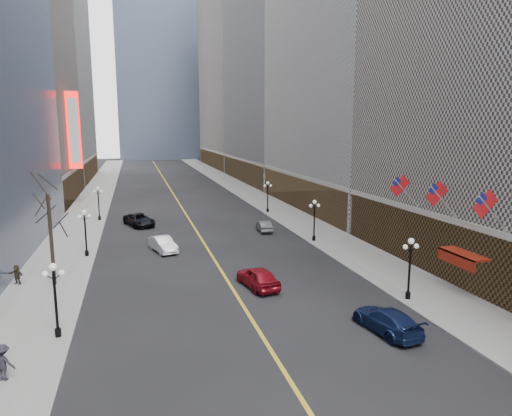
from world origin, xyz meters
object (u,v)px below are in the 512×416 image
car_nb_mid (163,244)px  car_sb_mid (258,277)px  streetlamp_east_3 (268,193)px  streetlamp_west_3 (98,200)px  streetlamp_west_2 (85,228)px  car_sb_near (387,320)px  streetlamp_east_1 (410,262)px  streetlamp_east_2 (314,216)px  car_sb_far (264,226)px  streetlamp_west_1 (55,292)px  car_nb_far (139,220)px

car_nb_mid → car_sb_mid: bearing=-79.3°
streetlamp_east_3 → streetlamp_west_3: 23.60m
streetlamp_west_2 → car_sb_near: streetlamp_west_2 is taller
streetlamp_east_1 → streetlamp_east_2: (0.00, 18.00, 0.00)m
streetlamp_east_2 → car_nb_mid: size_ratio=0.98×
car_sb_near → car_sb_far: 28.53m
streetlamp_west_1 → car_nb_mid: 19.73m
streetlamp_west_1 → streetlamp_west_3: bearing=90.0°
car_nb_mid → car_sb_near: car_nb_mid is taller
streetlamp_west_3 → car_nb_far: bearing=-41.1°
car_nb_mid → car_sb_mid: 14.26m
car_nb_far → streetlamp_east_3: bearing=-5.7°
streetlamp_east_3 → streetlamp_west_1: bearing=-123.2°
streetlamp_east_1 → streetlamp_west_2: 29.68m
streetlamp_west_1 → streetlamp_west_3: (0.00, 36.00, 0.00)m
streetlamp_west_3 → streetlamp_east_1: bearing=-56.8°
streetlamp_east_1 → car_sb_far: bearing=99.1°
streetlamp_east_1 → streetlamp_east_2: 18.00m
streetlamp_west_3 → car_sb_near: bearing=-64.3°
streetlamp_west_3 → car_sb_far: 23.00m
car_nb_mid → car_sb_mid: size_ratio=0.94×
streetlamp_west_2 → car_nb_mid: bearing=1.6°
streetlamp_east_2 → car_sb_mid: bearing=-128.1°
streetlamp_west_3 → car_nb_far: 7.13m
streetlamp_west_3 → streetlamp_east_2: bearing=-37.3°
streetlamp_east_1 → car_sb_near: bearing=-135.4°
streetlamp_east_3 → streetlamp_west_3: same height
streetlamp_east_1 → streetlamp_west_1: 23.60m
car_nb_far → car_nb_mid: bearing=-100.2°
streetlamp_west_3 → car_sb_near: streetlamp_west_3 is taller
car_sb_far → car_nb_mid: bearing=30.9°
car_sb_near → car_sb_mid: (-5.57, 9.68, 0.09)m
streetlamp_west_2 → car_nb_mid: 7.60m
streetlamp_east_3 → car_sb_near: bearing=-96.0°
streetlamp_east_1 → streetlamp_east_3: 36.00m
streetlamp_west_3 → car_nb_far: (5.14, -4.48, -2.11)m
streetlamp_east_1 → streetlamp_east_2: size_ratio=1.00×
streetlamp_west_1 → car_sb_far: bearing=51.0°
car_nb_mid → car_sb_mid: (6.51, -12.69, 0.07)m
streetlamp_west_2 → car_nb_far: bearing=69.2°
car_nb_mid → car_sb_far: size_ratio=1.17×
streetlamp_east_2 → car_nb_far: size_ratio=0.79×
streetlamp_east_2 → car_nb_mid: streetlamp_east_2 is taller
streetlamp_west_1 → car_sb_far: (19.70, 24.36, -2.25)m
streetlamp_west_1 → streetlamp_east_3: bearing=56.8°
streetlamp_east_1 → car_nb_mid: bearing=131.9°
car_sb_near → car_nb_far: bearing=-76.6°
car_nb_far → car_sb_mid: car_sb_mid is taller
streetlamp_west_3 → car_sb_mid: bearing=-65.6°
car_sb_mid → car_sb_far: car_sb_mid is taller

